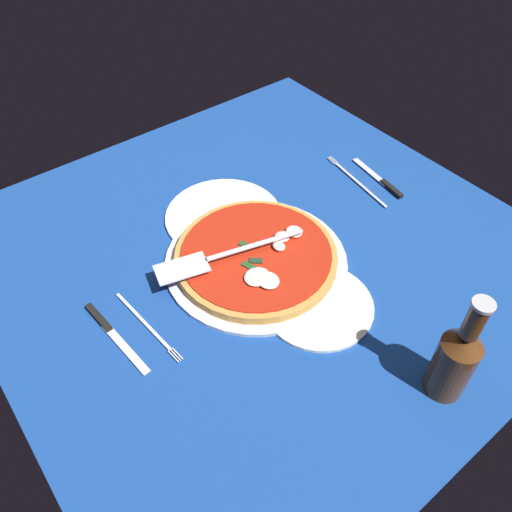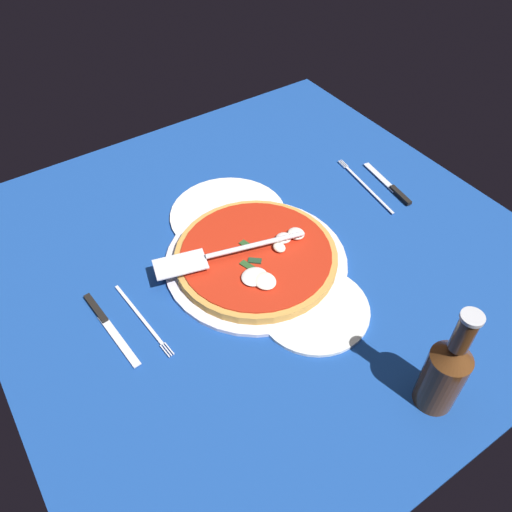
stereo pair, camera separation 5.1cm
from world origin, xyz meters
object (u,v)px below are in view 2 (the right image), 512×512
Objects in this scene: dinner_plate_right at (226,216)px; place_setting_near at (378,188)px; pizza at (256,256)px; beer_bottle at (445,372)px; dinner_plate_left at (314,309)px; pizza_server at (223,253)px; place_setting_far at (124,323)px.

dinner_plate_right is 1.11× the size of place_setting_near.
pizza is 41.58cm from beer_bottle.
pizza_server reaches higher than dinner_plate_left.
place_setting_far is at bearing 100.63° from place_setting_near.
dinner_plate_right is 0.85× the size of pizza_server.
dinner_plate_left is at bearing 179.70° from dinner_plate_right.
pizza_server is at bearing 25.20° from dinner_plate_left.
place_setting_near and place_setting_far have the same top height.
place_setting_near is at bearing -83.93° from pizza.
beer_bottle is at bearing -169.45° from dinner_plate_left.
pizza_server reaches higher than place_setting_far.
pizza reaches higher than place_setting_near.
beer_bottle is (-55.72, -4.44, 7.94)cm from dinner_plate_right.
pizza is at bearing 104.13° from place_setting_near.
place_setting_near is at bearing 87.96° from place_setting_far.
beer_bottle reaches higher than pizza_server.
place_setting_far is 54.90cm from beer_bottle.
pizza_server is 44.75cm from beer_bottle.
dinner_plate_left is at bearing -172.12° from pizza.
place_setting_far is at bearing 60.98° from dinner_plate_left.
place_setting_near is at bearing -34.20° from beer_bottle.
pizza_server is 1.45× the size of place_setting_far.
dinner_plate_left is 0.64× the size of pizza.
beer_bottle reaches higher than pizza.
place_setting_far is (-2.93, 65.19, 0.01)cm from place_setting_near.
place_setting_far reaches higher than dinner_plate_left.
dinner_plate_right is at bearing 80.10° from place_setting_near.
dinner_plate_left is at bearing 130.27° from pizza_server.
pizza_server is at bearing 100.47° from place_setting_near.
beer_bottle is (-41.56, -34.95, 8.08)cm from place_setting_far.
dinner_plate_right is 0.79× the size of pizza.
place_setting_near is (1.83, -43.28, -4.48)cm from pizza_server.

